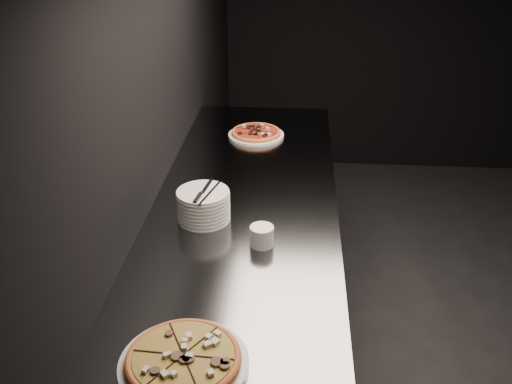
# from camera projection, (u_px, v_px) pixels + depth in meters

# --- Properties ---
(wall_left) EXTENTS (0.02, 5.00, 2.80)m
(wall_left) POSITION_uv_depth(u_px,v_px,m) (141.00, 89.00, 2.06)
(wall_left) COLOR black
(wall_left) RESTS_ON floor
(counter) EXTENTS (0.74, 2.44, 0.92)m
(counter) POSITION_uv_depth(u_px,v_px,m) (245.00, 301.00, 2.47)
(counter) COLOR #56595D
(counter) RESTS_ON floor
(pizza_mushroom) EXTENTS (0.34, 0.34, 0.04)m
(pizza_mushroom) POSITION_uv_depth(u_px,v_px,m) (184.00, 360.00, 1.49)
(pizza_mushroom) COLOR silver
(pizza_mushroom) RESTS_ON counter
(pizza_tomato) EXTENTS (0.32, 0.32, 0.03)m
(pizza_tomato) POSITION_uv_depth(u_px,v_px,m) (256.00, 133.00, 2.93)
(pizza_tomato) COLOR silver
(pizza_tomato) RESTS_ON counter
(plate_stack) EXTENTS (0.20, 0.20, 0.12)m
(plate_stack) POSITION_uv_depth(u_px,v_px,m) (203.00, 205.00, 2.16)
(plate_stack) COLOR silver
(plate_stack) RESTS_ON counter
(cutlery) EXTENTS (0.10, 0.21, 0.01)m
(cutlery) POSITION_uv_depth(u_px,v_px,m) (204.00, 193.00, 2.11)
(cutlery) COLOR #B1B2B8
(cutlery) RESTS_ON plate_stack
(ramekin) EXTENTS (0.08, 0.08, 0.07)m
(ramekin) POSITION_uv_depth(u_px,v_px,m) (262.00, 235.00, 2.00)
(ramekin) COLOR white
(ramekin) RESTS_ON counter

